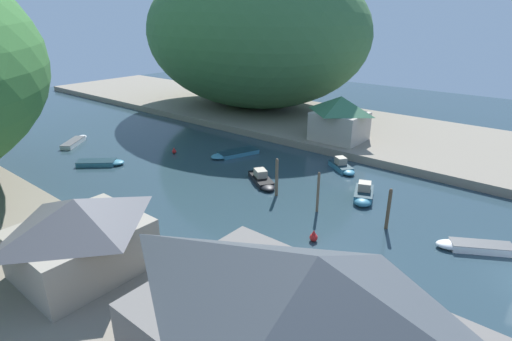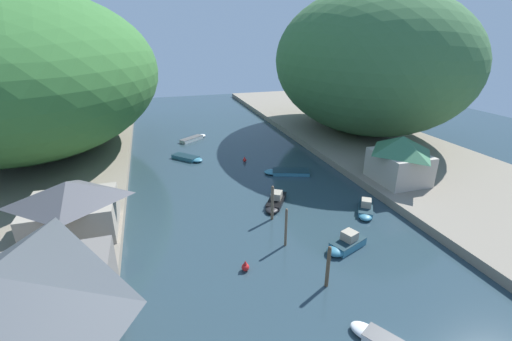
{
  "view_description": "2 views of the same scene",
  "coord_description": "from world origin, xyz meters",
  "px_view_note": "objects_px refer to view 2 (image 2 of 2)",
  "views": [
    {
      "loc": [
        -26.43,
        0.84,
        15.62
      ],
      "look_at": [
        1.12,
        23.32,
        1.6
      ],
      "focal_mm": 28.0,
      "sensor_mm": 36.0,
      "label": 1
    },
    {
      "loc": [
        -9.7,
        -7.32,
        17.12
      ],
      "look_at": [
        0.61,
        25.87,
        3.11
      ],
      "focal_mm": 24.0,
      "sensor_mm": 36.0,
      "label": 2
    }
  ],
  "objects_px": {
    "right_bank_cottage": "(400,158)",
    "boat_cabin_cruiser": "(345,244)",
    "person_by_boathouse": "(71,314)",
    "boat_red_skiff": "(194,138)",
    "boat_navy_launch": "(285,172)",
    "channel_buoy_far": "(245,267)",
    "channel_buoy_near": "(245,160)",
    "boat_yellow_tender": "(189,158)",
    "boat_mid_channel": "(366,210)",
    "boathouse_shed": "(71,206)",
    "person_on_quay": "(79,292)",
    "boat_open_rowboat": "(275,202)"
  },
  "relations": [
    {
      "from": "boat_mid_channel",
      "to": "channel_buoy_near",
      "type": "relative_size",
      "value": 5.3
    },
    {
      "from": "boathouse_shed",
      "to": "boat_mid_channel",
      "type": "xyz_separation_m",
      "value": [
        27.17,
        -3.26,
        -3.0
      ]
    },
    {
      "from": "boat_red_skiff",
      "to": "person_by_boathouse",
      "type": "distance_m",
      "value": 41.37
    },
    {
      "from": "boathouse_shed",
      "to": "boat_red_skiff",
      "type": "relative_size",
      "value": 1.46
    },
    {
      "from": "boat_mid_channel",
      "to": "boat_red_skiff",
      "type": "xyz_separation_m",
      "value": [
        -13.13,
        31.25,
        -0.13
      ]
    },
    {
      "from": "boat_red_skiff",
      "to": "boat_yellow_tender",
      "type": "xyz_separation_m",
      "value": [
        -2.17,
        -9.89,
        -0.01
      ]
    },
    {
      "from": "boat_navy_launch",
      "to": "person_on_quay",
      "type": "xyz_separation_m",
      "value": [
        -21.56,
        -18.6,
        1.64
      ]
    },
    {
      "from": "channel_buoy_far",
      "to": "person_by_boathouse",
      "type": "bearing_deg",
      "value": -165.11
    },
    {
      "from": "right_bank_cottage",
      "to": "boat_red_skiff",
      "type": "relative_size",
      "value": 1.25
    },
    {
      "from": "boathouse_shed",
      "to": "boat_navy_launch",
      "type": "relative_size",
      "value": 1.22
    },
    {
      "from": "boat_red_skiff",
      "to": "channel_buoy_far",
      "type": "relative_size",
      "value": 5.68
    },
    {
      "from": "right_bank_cottage",
      "to": "boat_cabin_cruiser",
      "type": "height_order",
      "value": "right_bank_cottage"
    },
    {
      "from": "boathouse_shed",
      "to": "person_by_boathouse",
      "type": "bearing_deg",
      "value": -82.11
    },
    {
      "from": "boat_red_skiff",
      "to": "boat_navy_launch",
      "type": "bearing_deg",
      "value": -11.72
    },
    {
      "from": "boat_yellow_tender",
      "to": "person_by_boathouse",
      "type": "relative_size",
      "value": 2.83
    },
    {
      "from": "boat_yellow_tender",
      "to": "boat_open_rowboat",
      "type": "bearing_deg",
      "value": 70.71
    },
    {
      "from": "right_bank_cottage",
      "to": "person_by_boathouse",
      "type": "height_order",
      "value": "right_bank_cottage"
    },
    {
      "from": "boat_open_rowboat",
      "to": "person_on_quay",
      "type": "height_order",
      "value": "person_on_quay"
    },
    {
      "from": "boat_mid_channel",
      "to": "boathouse_shed",
      "type": "bearing_deg",
      "value": 27.51
    },
    {
      "from": "channel_buoy_near",
      "to": "channel_buoy_far",
      "type": "xyz_separation_m",
      "value": [
        -6.4,
        -23.33,
        0.05
      ]
    },
    {
      "from": "person_on_quay",
      "to": "boat_navy_launch",
      "type": "bearing_deg",
      "value": -37.91
    },
    {
      "from": "person_on_quay",
      "to": "boat_mid_channel",
      "type": "bearing_deg",
      "value": -64.69
    },
    {
      "from": "person_on_quay",
      "to": "person_by_boathouse",
      "type": "xyz_separation_m",
      "value": [
        -0.18,
        -1.82,
        0.0
      ]
    },
    {
      "from": "boat_open_rowboat",
      "to": "person_by_boathouse",
      "type": "relative_size",
      "value": 2.88
    },
    {
      "from": "right_bank_cottage",
      "to": "boat_cabin_cruiser",
      "type": "distance_m",
      "value": 15.81
    },
    {
      "from": "channel_buoy_far",
      "to": "boat_cabin_cruiser",
      "type": "bearing_deg",
      "value": 1.56
    },
    {
      "from": "boat_yellow_tender",
      "to": "boat_open_rowboat",
      "type": "relative_size",
      "value": 0.98
    },
    {
      "from": "boat_mid_channel",
      "to": "channel_buoy_far",
      "type": "height_order",
      "value": "boat_mid_channel"
    },
    {
      "from": "boat_red_skiff",
      "to": "boat_open_rowboat",
      "type": "relative_size",
      "value": 1.06
    },
    {
      "from": "boat_yellow_tender",
      "to": "channel_buoy_far",
      "type": "xyz_separation_m",
      "value": [
        1.15,
        -26.48,
        0.09
      ]
    },
    {
      "from": "boat_open_rowboat",
      "to": "channel_buoy_far",
      "type": "bearing_deg",
      "value": 90.69
    },
    {
      "from": "boat_open_rowboat",
      "to": "person_by_boathouse",
      "type": "height_order",
      "value": "person_by_boathouse"
    },
    {
      "from": "channel_buoy_near",
      "to": "channel_buoy_far",
      "type": "bearing_deg",
      "value": -105.34
    },
    {
      "from": "boat_red_skiff",
      "to": "person_by_boathouse",
      "type": "bearing_deg",
      "value": -55.3
    },
    {
      "from": "boat_navy_launch",
      "to": "person_on_quay",
      "type": "distance_m",
      "value": 28.52
    },
    {
      "from": "channel_buoy_far",
      "to": "channel_buoy_near",
      "type": "bearing_deg",
      "value": 74.66
    },
    {
      "from": "boat_mid_channel",
      "to": "boat_cabin_cruiser",
      "type": "xyz_separation_m",
      "value": [
        -5.3,
        -4.88,
        0.06
      ]
    },
    {
      "from": "boat_yellow_tender",
      "to": "person_by_boathouse",
      "type": "bearing_deg",
      "value": 28.57
    },
    {
      "from": "boat_yellow_tender",
      "to": "channel_buoy_near",
      "type": "relative_size",
      "value": 6.18
    },
    {
      "from": "boat_red_skiff",
      "to": "channel_buoy_far",
      "type": "xyz_separation_m",
      "value": [
        -1.02,
        -36.37,
        0.08
      ]
    },
    {
      "from": "right_bank_cottage",
      "to": "person_on_quay",
      "type": "relative_size",
      "value": 3.82
    },
    {
      "from": "right_bank_cottage",
      "to": "person_on_quay",
      "type": "distance_m",
      "value": 34.28
    },
    {
      "from": "boat_mid_channel",
      "to": "channel_buoy_near",
      "type": "distance_m",
      "value": 19.79
    },
    {
      "from": "boat_yellow_tender",
      "to": "channel_buoy_near",
      "type": "bearing_deg",
      "value": 115.1
    },
    {
      "from": "person_by_boathouse",
      "to": "boat_cabin_cruiser",
      "type": "bearing_deg",
      "value": -90.96
    },
    {
      "from": "boat_cabin_cruiser",
      "to": "person_on_quay",
      "type": "bearing_deg",
      "value": 72.38
    },
    {
      "from": "boat_cabin_cruiser",
      "to": "channel_buoy_near",
      "type": "distance_m",
      "value": 23.22
    },
    {
      "from": "boat_navy_launch",
      "to": "boat_cabin_cruiser",
      "type": "bearing_deg",
      "value": -165.42
    },
    {
      "from": "boat_mid_channel",
      "to": "boat_cabin_cruiser",
      "type": "bearing_deg",
      "value": 76.99
    },
    {
      "from": "right_bank_cottage",
      "to": "person_on_quay",
      "type": "height_order",
      "value": "right_bank_cottage"
    }
  ]
}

